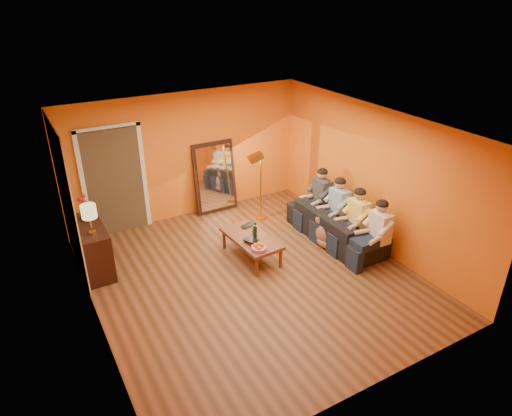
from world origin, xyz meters
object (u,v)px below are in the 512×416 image
floor_lamp (261,187)px  laptop (251,226)px  coffee_table (251,247)px  table_lamp (90,220)px  vase (85,215)px  person_far_left (379,232)px  tumbler (254,230)px  person_mid_left (358,219)px  mirror_frame (215,177)px  person_far_right (321,197)px  person_mid_right (339,207)px  wine_bottle (255,230)px  dog (326,231)px  sofa (336,225)px  sideboard (93,248)px

floor_lamp → laptop: size_ratio=4.38×
coffee_table → floor_lamp: bearing=49.9°
floor_lamp → laptop: floor_lamp is taller
coffee_table → laptop: 0.45m
table_lamp → vase: bearing=90.0°
person_far_left → tumbler: size_ratio=11.96×
coffee_table → vase: vase is taller
person_mid_left → laptop: 1.97m
mirror_frame → tumbler: size_ratio=14.91×
table_lamp → person_far_left: table_lamp is taller
person_far_right → person_mid_right: bearing=-90.0°
tumbler → vase: size_ratio=0.54×
mirror_frame → person_far_right: (1.58, -1.65, -0.15)m
person_mid_left → wine_bottle: person_mid_left is taller
mirror_frame → tumbler: (-0.15, -1.96, -0.29)m
wine_bottle → vase: (-2.57, 1.30, 0.37)m
vase → tumbler: bearing=-23.1°
vase → person_mid_right: bearing=-17.4°
person_far_left → tumbler: (-1.73, 1.34, -0.14)m
person_mid_left → person_far_right: bearing=90.0°
mirror_frame → person_far_left: size_ratio=1.25×
dog → sofa: bearing=25.9°
person_mid_right → mirror_frame: bearing=125.7°
person_mid_right → dog: bearing=-155.9°
dog → wine_bottle: bearing=177.1°
table_lamp → laptop: bearing=-7.3°
tumbler → laptop: bearing=75.4°
mirror_frame → person_mid_right: bearing=-54.3°
sofa → person_mid_right: person_mid_right is taller
person_mid_left → person_far_left: bearing=-90.0°
floor_lamp → wine_bottle: floor_lamp is taller
sofa → laptop: size_ratio=6.53×
coffee_table → table_lamp: bearing=160.7°
wine_bottle → person_mid_right: bearing=-2.4°
person_far_right → floor_lamp: bearing=139.5°
person_far_left → person_mid_left: bearing=90.0°
person_far_left → person_mid_right: 1.10m
sideboard → coffee_table: size_ratio=0.97×
mirror_frame → table_lamp: 3.13m
mirror_frame → person_mid_left: size_ratio=1.25×
sofa → person_far_right: (0.13, 0.65, 0.30)m
sideboard → vase: size_ratio=6.28×
tumbler → vase: bearing=156.9°
coffee_table → laptop: (0.18, 0.35, 0.22)m
mirror_frame → sofa: (1.45, -2.30, -0.45)m
mirror_frame → floor_lamp: size_ratio=1.06×
person_far_right → tumbler: 1.76m
mirror_frame → laptop: (-0.09, -1.73, -0.33)m
tumbler → laptop: size_ratio=0.31×
sideboard → sofa: 4.41m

